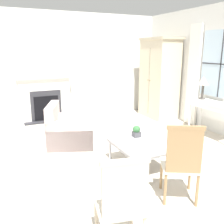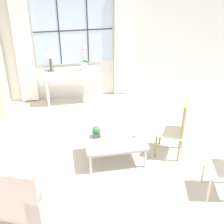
{
  "view_description": "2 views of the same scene",
  "coord_description": "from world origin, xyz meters",
  "views": [
    {
      "loc": [
        3.62,
        -1.42,
        1.86
      ],
      "look_at": [
        0.19,
        0.19,
        0.9
      ],
      "focal_mm": 40.0,
      "sensor_mm": 36.0,
      "label": 1
    },
    {
      "loc": [
        -0.35,
        -3.56,
        3.29
      ],
      "look_at": [
        0.38,
        0.51,
        0.93
      ],
      "focal_mm": 50.0,
      "sensor_mm": 36.0,
      "label": 2
    }
  ],
  "objects": [
    {
      "name": "ground_plane",
      "position": [
        0.0,
        0.0,
        0.0
      ],
      "size": [
        14.0,
        14.0,
        0.0
      ],
      "primitive_type": "plane",
      "color": "#BCB2A3"
    },
    {
      "name": "coffee_table",
      "position": [
        0.43,
        0.54,
        0.36
      ],
      "size": [
        0.98,
        0.69,
        0.4
      ],
      "color": "#BCBCC1",
      "rests_on": "ground_plane"
    },
    {
      "name": "wall_back_windowed",
      "position": [
        0.0,
        3.02,
        1.39
      ],
      "size": [
        7.2,
        0.14,
        2.8
      ],
      "color": "silver",
      "rests_on": "ground_plane"
    },
    {
      "name": "console_table",
      "position": [
        -0.11,
        2.73,
        0.66
      ],
      "size": [
        1.16,
        0.42,
        0.76
      ],
      "color": "white",
      "rests_on": "ground_plane"
    },
    {
      "name": "armchair_upholstered",
      "position": [
        -1.0,
        -0.19,
        0.27
      ],
      "size": [
        1.1,
        1.11,
        0.82
      ],
      "color": "beige",
      "rests_on": "ground_plane"
    },
    {
      "name": "side_chair_wooden",
      "position": [
        1.47,
        0.51,
        0.56
      ],
      "size": [
        0.6,
        0.6,
        1.02
      ],
      "color": "beige",
      "rests_on": "ground_plane"
    },
    {
      "name": "potted_plant_small",
      "position": [
        0.15,
        0.66,
        0.5
      ],
      "size": [
        0.13,
        0.13,
        0.2
      ],
      "color": "#4C4C51",
      "rests_on": "coffee_table"
    },
    {
      "name": "potted_orchid",
      "position": [
        0.17,
        2.73,
        0.94
      ],
      "size": [
        0.17,
        0.13,
        0.51
      ],
      "color": "white",
      "rests_on": "console_table"
    },
    {
      "name": "table_lamp",
      "position": [
        -0.53,
        2.77,
        1.14
      ],
      "size": [
        0.24,
        0.24,
        0.51
      ],
      "color": "#4C4742",
      "rests_on": "console_table"
    },
    {
      "name": "pillar_candle",
      "position": [
        0.82,
        0.54,
        0.46
      ],
      "size": [
        0.12,
        0.12,
        0.13
      ],
      "color": "silver",
      "rests_on": "coffee_table"
    }
  ]
}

